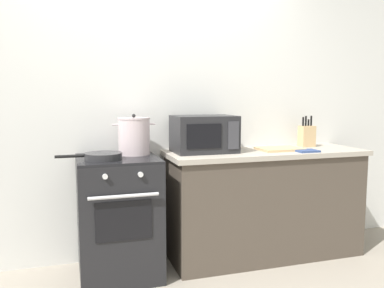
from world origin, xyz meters
name	(u,v)px	position (x,y,z in m)	size (l,w,h in m)	color
back_wall	(186,111)	(0.30, 0.97, 1.25)	(4.40, 0.10, 2.50)	silver
lower_cabinet_right	(264,205)	(0.90, 0.62, 0.44)	(1.64, 0.56, 0.88)	#4C4238
countertop_right	(266,153)	(0.90, 0.62, 0.90)	(1.70, 0.60, 0.04)	#ADA393
stove	(119,217)	(-0.35, 0.60, 0.46)	(0.60, 0.64, 0.92)	black
stock_pot	(134,136)	(-0.20, 0.71, 1.07)	(0.34, 0.25, 0.32)	beige
frying_pan	(103,156)	(-0.46, 0.52, 0.95)	(0.47, 0.27, 0.05)	#28282B
microwave	(204,134)	(0.36, 0.68, 1.07)	(0.50, 0.37, 0.30)	#232326
cutting_board	(280,149)	(1.02, 0.60, 0.93)	(0.36, 0.26, 0.02)	tan
knife_block	(307,136)	(1.38, 0.74, 1.02)	(0.13, 0.10, 0.28)	tan
oven_mitt	(307,151)	(1.18, 0.44, 0.93)	(0.18, 0.14, 0.02)	#33477A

